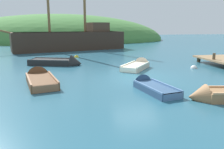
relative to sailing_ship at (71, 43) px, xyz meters
name	(u,v)px	position (x,y,z in m)	size (l,w,h in m)	color
ground_plane	(136,77)	(3.48, -15.56, -0.86)	(120.00, 120.00, 0.00)	#285B70
shore_hill	(59,40)	(-2.22, 18.60, -0.86)	(41.43, 24.20, 10.14)	#477F3D
sailing_ship	(71,43)	(0.00, 0.00, 0.00)	(15.43, 6.75, 12.78)	#38281E
rowboat_outer_right	(138,66)	(4.40, -12.90, -0.75)	(2.81, 3.26, 1.09)	beige
rowboat_portside	(40,80)	(-1.70, -15.80, -0.75)	(2.03, 3.75, 1.17)	brown
rowboat_near_dock	(60,63)	(-0.94, -10.66, -0.72)	(4.06, 2.40, 1.23)	black
rowboat_far	(150,87)	(3.38, -18.08, -0.78)	(1.55, 3.10, 0.96)	#335175
buoy_yellow	(77,57)	(0.41, -6.66, -0.86)	(0.41, 0.41, 0.41)	yellow
buoy_white	(194,68)	(8.06, -13.73, -0.86)	(0.43, 0.43, 0.43)	white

